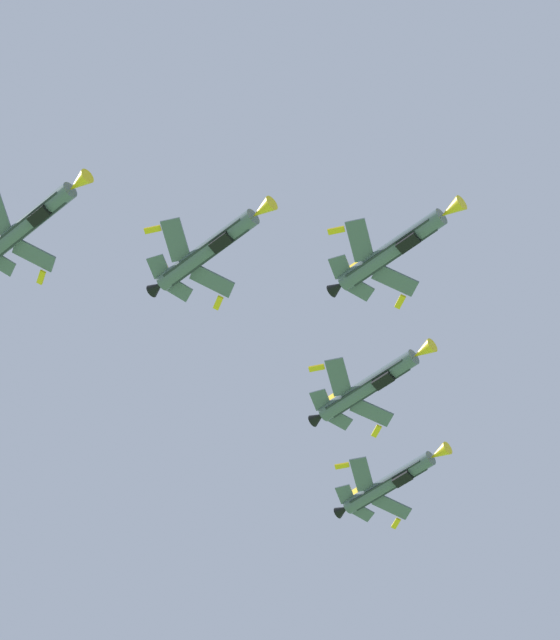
# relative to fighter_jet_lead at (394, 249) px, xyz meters

# --- Properties ---
(fighter_jet_lead) EXTENTS (14.08, 11.42, 4.59)m
(fighter_jet_lead) POSITION_rel_fighter_jet_lead_xyz_m (0.00, 0.00, 0.00)
(fighter_jet_lead) COLOR #4C5666
(fighter_jet_left_wing) EXTENTS (14.08, 11.43, 4.53)m
(fighter_jet_left_wing) POSITION_rel_fighter_jet_lead_xyz_m (-4.41, 16.90, -0.55)
(fighter_jet_left_wing) COLOR #4C5666
(fighter_jet_right_wing) EXTENTS (14.08, 11.35, 4.79)m
(fighter_jet_right_wing) POSITION_rel_fighter_jet_lead_xyz_m (-17.11, -2.40, 0.54)
(fighter_jet_right_wing) COLOR #4C5666
(fighter_jet_left_outer) EXTENTS (14.08, 11.40, 4.65)m
(fighter_jet_left_outer) POSITION_rel_fighter_jet_lead_xyz_m (-4.39, 35.71, 2.81)
(fighter_jet_left_outer) COLOR #4C5666
(fighter_jet_right_outer) EXTENTS (14.08, 11.34, 4.83)m
(fighter_jet_right_outer) POSITION_rel_fighter_jet_lead_xyz_m (-33.43, -7.02, 2.16)
(fighter_jet_right_outer) COLOR #4C5666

